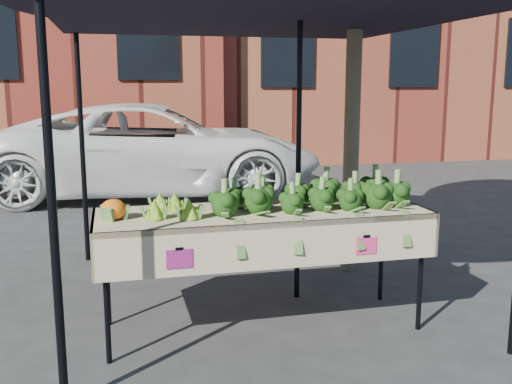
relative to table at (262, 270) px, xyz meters
name	(u,v)px	position (x,y,z in m)	size (l,w,h in m)	color
ground	(284,330)	(0.15, -0.10, -0.45)	(90.00, 90.00, 0.00)	#2C2C2E
table	(262,270)	(0.00, 0.00, 0.00)	(2.41, 0.82, 0.90)	#C5AE8E
canopy	(255,138)	(0.09, 0.63, 0.92)	(3.16, 3.16, 2.74)	black
broccoli_heap	(309,191)	(0.36, 0.03, 0.57)	(1.52, 0.55, 0.24)	black
romanesco_cluster	(170,201)	(-0.66, 0.04, 0.54)	(0.42, 0.56, 0.19)	#75B02D
cauliflower_pair	(113,207)	(-1.05, -0.05, 0.53)	(0.19, 0.19, 0.17)	orange
vehicle	(151,27)	(-0.41, 5.67, 2.26)	(2.50, 1.51, 5.42)	white
street_tree	(354,47)	(1.17, 1.17, 1.70)	(2.18, 2.18, 4.29)	#1E4C14
building_right	(396,0)	(7.15, 12.40, 3.80)	(12.00, 8.00, 8.50)	maroon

